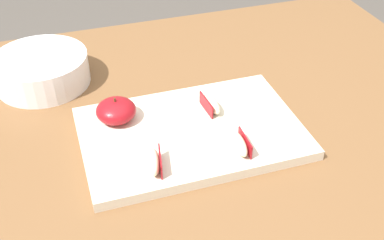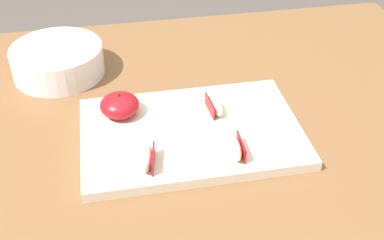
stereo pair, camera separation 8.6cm
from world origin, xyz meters
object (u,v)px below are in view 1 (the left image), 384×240
apple_wedge_middle (154,162)px  ceramic_fruit_bowl (42,69)px  apple_wedge_right (211,104)px  apple_wedge_near_knife (239,144)px  apple_half_skin_up (116,111)px  cutting_board (192,133)px

apple_wedge_middle → ceramic_fruit_bowl: ceramic_fruit_bowl is taller
apple_wedge_middle → apple_wedge_right: 0.19m
apple_wedge_near_knife → apple_wedge_middle: bearing=179.8°
apple_half_skin_up → apple_wedge_near_knife: size_ratio=1.17×
cutting_board → apple_wedge_middle: bearing=-138.6°
apple_half_skin_up → apple_wedge_right: 0.18m
apple_wedge_near_knife → apple_wedge_right: size_ratio=0.99×
cutting_board → apple_wedge_near_knife: size_ratio=6.26×
apple_wedge_near_knife → apple_wedge_right: bearing=92.6°
cutting_board → apple_half_skin_up: apple_half_skin_up is taller
apple_wedge_right → ceramic_fruit_bowl: (-0.29, 0.23, 0.00)m
apple_wedge_right → apple_wedge_near_knife: bearing=-87.4°
apple_half_skin_up → apple_wedge_middle: (0.03, -0.15, -0.01)m
cutting_board → ceramic_fruit_bowl: size_ratio=2.02×
apple_wedge_middle → ceramic_fruit_bowl: bearing=113.4°
cutting_board → apple_half_skin_up: 0.14m
apple_wedge_near_knife → apple_wedge_right: same height
ceramic_fruit_bowl → apple_wedge_right: bearing=-37.5°
cutting_board → apple_half_skin_up: size_ratio=5.35×
apple_wedge_near_knife → apple_wedge_middle: 0.15m
apple_wedge_middle → apple_half_skin_up: bearing=102.5°
apple_wedge_right → ceramic_fruit_bowl: ceramic_fruit_bowl is taller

